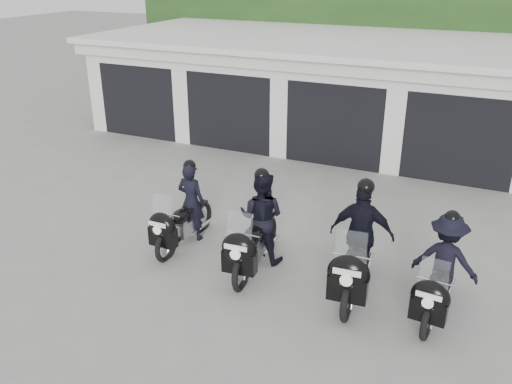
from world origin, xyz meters
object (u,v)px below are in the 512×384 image
at_px(police_bike_a, 184,212).
at_px(police_bike_c, 360,244).
at_px(police_bike_d, 443,269).
at_px(police_bike_b, 258,225).

height_order(police_bike_a, police_bike_c, police_bike_c).
bearing_deg(police_bike_a, police_bike_d, -1.06).
bearing_deg(police_bike_c, police_bike_d, -7.77).
xyz_separation_m(police_bike_a, police_bike_c, (3.42, -0.10, 0.16)).
bearing_deg(police_bike_b, police_bike_c, -4.42).
bearing_deg(police_bike_d, police_bike_c, -178.25).
height_order(police_bike_c, police_bike_d, police_bike_c).
distance_m(police_bike_b, police_bike_c, 1.83).
height_order(police_bike_b, police_bike_d, police_bike_b).
bearing_deg(police_bike_a, police_bike_b, -2.90).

